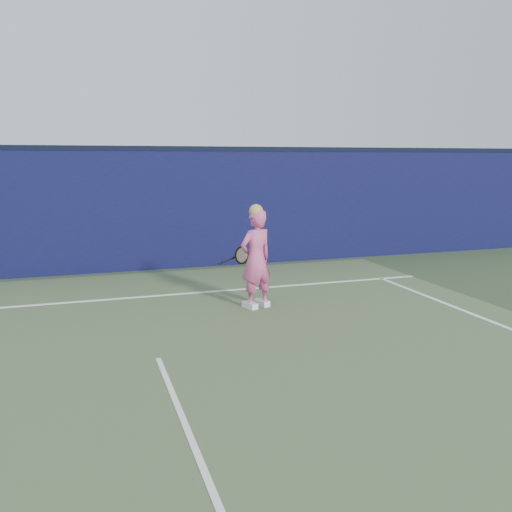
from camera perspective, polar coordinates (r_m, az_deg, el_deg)
name	(u,v)px	position (r m, az deg, el deg)	size (l,w,h in m)	color
ground	(172,394)	(5.69, -8.82, -14.12)	(80.00, 80.00, 0.00)	#314228
backstop_wall	(119,212)	(11.71, -14.20, 4.56)	(24.00, 0.40, 2.50)	#0C0D37
wall_cap	(116,148)	(11.66, -14.48, 10.93)	(24.00, 0.42, 0.10)	black
player	(256,258)	(8.50, 0.00, -0.26)	(0.66, 0.54, 1.65)	#D6538F
racket	(240,256)	(8.83, -1.68, 0.03)	(0.56, 0.17, 0.30)	black
court_lines	(178,406)	(5.39, -8.23, -15.40)	(11.00, 12.04, 0.01)	white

